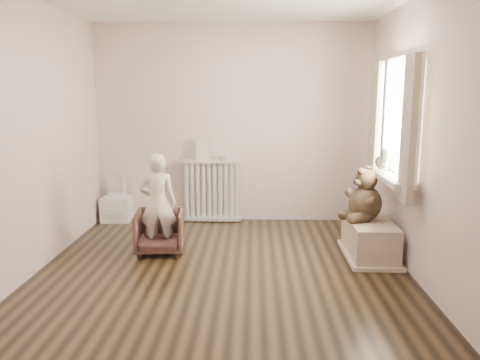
{
  "coord_description": "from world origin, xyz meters",
  "views": [
    {
      "loc": [
        0.3,
        -4.41,
        1.71
      ],
      "look_at": [
        0.15,
        0.45,
        0.8
      ],
      "focal_mm": 35.0,
      "sensor_mm": 36.0,
      "label": 1
    }
  ],
  "objects_px": {
    "toy_bench": "(370,238)",
    "teddy_bear": "(366,194)",
    "child": "(158,204)",
    "radiator": "(212,193)",
    "toy_vanity": "(116,201)",
    "armchair": "(160,232)",
    "plush_cat": "(384,161)"
  },
  "relations": [
    {
      "from": "child",
      "to": "toy_bench",
      "type": "relative_size",
      "value": 1.29
    },
    {
      "from": "armchair",
      "to": "toy_bench",
      "type": "height_order",
      "value": "armchair"
    },
    {
      "from": "child",
      "to": "teddy_bear",
      "type": "distance_m",
      "value": 2.19
    },
    {
      "from": "child",
      "to": "plush_cat",
      "type": "relative_size",
      "value": 3.67
    },
    {
      "from": "radiator",
      "to": "toy_bench",
      "type": "height_order",
      "value": "radiator"
    },
    {
      "from": "radiator",
      "to": "toy_vanity",
      "type": "relative_size",
      "value": 1.37
    },
    {
      "from": "radiator",
      "to": "armchair",
      "type": "bearing_deg",
      "value": -109.65
    },
    {
      "from": "toy_vanity",
      "to": "child",
      "type": "distance_m",
      "value": 1.56
    },
    {
      "from": "toy_vanity",
      "to": "plush_cat",
      "type": "relative_size",
      "value": 2.06
    },
    {
      "from": "armchair",
      "to": "plush_cat",
      "type": "relative_size",
      "value": 1.75
    },
    {
      "from": "toy_vanity",
      "to": "teddy_bear",
      "type": "xyz_separation_m",
      "value": [
        3.02,
        -1.24,
        0.4
      ]
    },
    {
      "from": "toy_vanity",
      "to": "radiator",
      "type": "bearing_deg",
      "value": 1.34
    },
    {
      "from": "toy_bench",
      "to": "teddy_bear",
      "type": "xyz_separation_m",
      "value": [
        -0.05,
        0.05,
        0.47
      ]
    },
    {
      "from": "child",
      "to": "teddy_bear",
      "type": "bearing_deg",
      "value": 175.94
    },
    {
      "from": "radiator",
      "to": "plush_cat",
      "type": "xyz_separation_m",
      "value": [
        1.92,
        -1.19,
        0.61
      ]
    },
    {
      "from": "teddy_bear",
      "to": "toy_bench",
      "type": "bearing_deg",
      "value": -70.0
    },
    {
      "from": "toy_vanity",
      "to": "child",
      "type": "height_order",
      "value": "child"
    },
    {
      "from": "toy_bench",
      "to": "plush_cat",
      "type": "xyz_separation_m",
      "value": [
        0.14,
        0.13,
        0.8
      ]
    },
    {
      "from": "armchair",
      "to": "plush_cat",
      "type": "distance_m",
      "value": 2.5
    },
    {
      "from": "toy_vanity",
      "to": "toy_bench",
      "type": "height_order",
      "value": "toy_vanity"
    },
    {
      "from": "plush_cat",
      "to": "armchair",
      "type": "bearing_deg",
      "value": -173.24
    },
    {
      "from": "toy_bench",
      "to": "radiator",
      "type": "bearing_deg",
      "value": 143.42
    },
    {
      "from": "radiator",
      "to": "teddy_bear",
      "type": "distance_m",
      "value": 2.17
    },
    {
      "from": "radiator",
      "to": "toy_bench",
      "type": "relative_size",
      "value": 1.0
    },
    {
      "from": "radiator",
      "to": "toy_bench",
      "type": "distance_m",
      "value": 2.23
    },
    {
      "from": "child",
      "to": "armchair",
      "type": "bearing_deg",
      "value": -95.18
    },
    {
      "from": "toy_bench",
      "to": "child",
      "type": "bearing_deg",
      "value": 179.71
    },
    {
      "from": "radiator",
      "to": "child",
      "type": "xyz_separation_m",
      "value": [
        -0.45,
        -1.31,
        0.17
      ]
    },
    {
      "from": "teddy_bear",
      "to": "toy_vanity",
      "type": "bearing_deg",
      "value": 134.51
    },
    {
      "from": "plush_cat",
      "to": "radiator",
      "type": "bearing_deg",
      "value": 153.28
    },
    {
      "from": "toy_vanity",
      "to": "child",
      "type": "relative_size",
      "value": 0.56
    },
    {
      "from": "radiator",
      "to": "plush_cat",
      "type": "distance_m",
      "value": 2.35
    }
  ]
}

